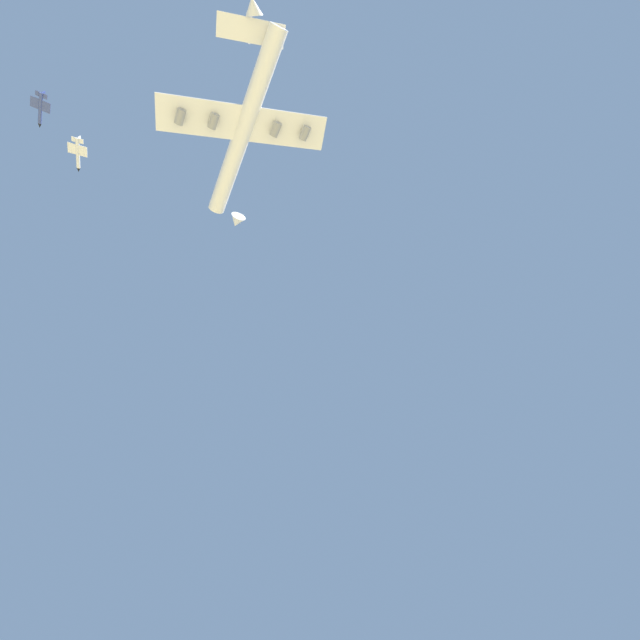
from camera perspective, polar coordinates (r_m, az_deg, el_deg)
The scene contains 3 objects.
carrier_jet at distance 172.89m, azimuth -9.99°, elevation 24.07°, with size 56.14×68.95×23.18m.
chase_jet_left_wing at distance 235.99m, azimuth -33.01°, elevation 22.41°, with size 12.89×12.77×4.00m.
chase_jet_right_wing at distance 226.15m, azimuth -29.37°, elevation 18.66°, with size 11.70×13.77×4.00m.
Camera 1 is at (-9.71, 96.54, 1.46)m, focal length 24.20 mm.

